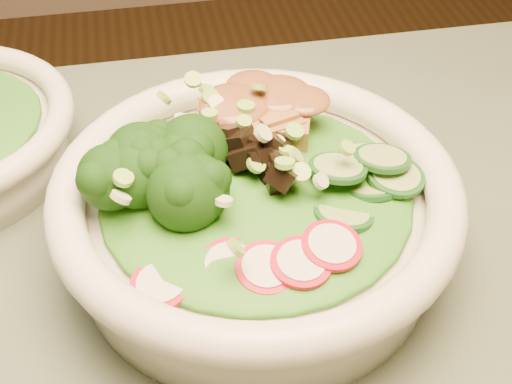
{
  "coord_description": "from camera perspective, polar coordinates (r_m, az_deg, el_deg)",
  "views": [
    {
      "loc": [
        0.03,
        -0.29,
        1.16
      ],
      "look_at": [
        0.1,
        0.09,
        0.81
      ],
      "focal_mm": 50.0,
      "sensor_mm": 36.0,
      "label": 1
    }
  ],
  "objects": [
    {
      "name": "tofu_cubes",
      "position": [
        0.56,
        -0.04,
        5.96
      ],
      "size": [
        0.11,
        0.08,
        0.04
      ],
      "primitive_type": null,
      "rotation": [
        0.0,
        0.0,
        -0.14
      ],
      "color": "#9A6833",
      "rests_on": "salad_bowl"
    },
    {
      "name": "cucumber_slices",
      "position": [
        0.51,
        8.17,
        1.32
      ],
      "size": [
        0.09,
        0.09,
        0.04
      ],
      "primitive_type": null,
      "rotation": [
        0.0,
        0.0,
        -0.14
      ],
      "color": "#A3C46D",
      "rests_on": "salad_bowl"
    },
    {
      "name": "mushroom_heap",
      "position": [
        0.51,
        -0.05,
        2.44
      ],
      "size": [
        0.09,
        0.09,
        0.04
      ],
      "primitive_type": null,
      "rotation": [
        0.0,
        0.0,
        -0.14
      ],
      "color": "black",
      "rests_on": "salad_bowl"
    },
    {
      "name": "salad_bowl",
      "position": [
        0.53,
        -0.0,
        -1.72
      ],
      "size": [
        0.3,
        0.3,
        0.08
      ],
      "rotation": [
        0.0,
        0.0,
        -0.14
      ],
      "color": "white",
      "rests_on": "dining_table"
    },
    {
      "name": "broccoli_florets",
      "position": [
        0.5,
        -7.94,
        1.3
      ],
      "size": [
        0.1,
        0.09,
        0.05
      ],
      "primitive_type": null,
      "rotation": [
        0.0,
        0.0,
        -0.14
      ],
      "color": "black",
      "rests_on": "salad_bowl"
    },
    {
      "name": "lettuce_bed",
      "position": [
        0.51,
        0.0,
        0.08
      ],
      "size": [
        0.23,
        0.23,
        0.03
      ],
      "primitive_type": "ellipsoid",
      "color": "#1D6C16",
      "rests_on": "salad_bowl"
    },
    {
      "name": "radish_slices",
      "position": [
        0.46,
        0.7,
        -5.6
      ],
      "size": [
        0.13,
        0.06,
        0.02
      ],
      "primitive_type": null,
      "rotation": [
        0.0,
        0.0,
        -0.14
      ],
      "color": "#B10D21",
      "rests_on": "salad_bowl"
    },
    {
      "name": "scallion_garnish",
      "position": [
        0.5,
        -0.0,
        2.45
      ],
      "size": [
        0.21,
        0.21,
        0.03
      ],
      "primitive_type": null,
      "color": "#85C144",
      "rests_on": "salad_bowl"
    },
    {
      "name": "peanut_sauce",
      "position": [
        0.55,
        -0.04,
        7.18
      ],
      "size": [
        0.08,
        0.06,
        0.02
      ],
      "primitive_type": "ellipsoid",
      "color": "brown",
      "rests_on": "tofu_cubes"
    }
  ]
}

